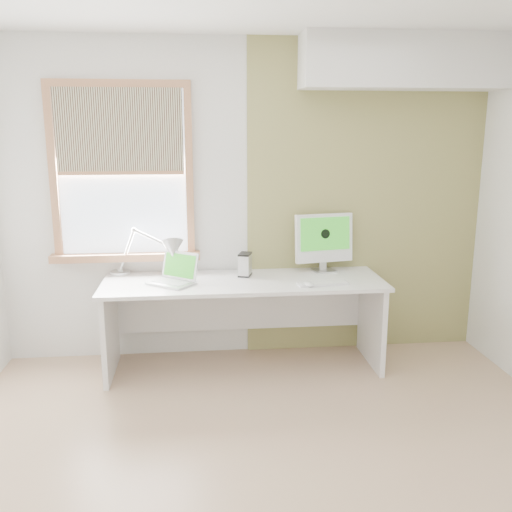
{
  "coord_description": "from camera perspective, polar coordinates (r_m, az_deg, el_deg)",
  "views": [
    {
      "loc": [
        -0.4,
        -2.78,
        1.88
      ],
      "look_at": [
        0.0,
        1.05,
        1.0
      ],
      "focal_mm": 38.76,
      "sensor_mm": 36.0,
      "label": 1
    }
  ],
  "objects": [
    {
      "name": "room",
      "position": [
        2.87,
        2.17,
        1.18
      ],
      "size": [
        4.04,
        3.54,
        2.64
      ],
      "color": "tan",
      "rests_on": "ground"
    },
    {
      "name": "accent_wall",
      "position": [
        4.77,
        11.21,
        5.64
      ],
      "size": [
        2.0,
        0.02,
        2.6
      ],
      "primitive_type": "cube",
      "color": "#909952",
      "rests_on": "room"
    },
    {
      "name": "soffit",
      "position": [
        4.67,
        14.95,
        18.85
      ],
      "size": [
        1.6,
        0.4,
        0.42
      ],
      "primitive_type": "cube",
      "color": "white",
      "rests_on": "room"
    },
    {
      "name": "window",
      "position": [
        4.55,
        -13.66,
        8.28
      ],
      "size": [
        1.2,
        0.14,
        1.42
      ],
      "color": "#9D6744",
      "rests_on": "room"
    },
    {
      "name": "desk",
      "position": [
        4.45,
        -1.34,
        -4.74
      ],
      "size": [
        2.2,
        0.7,
        0.73
      ],
      "color": "white",
      "rests_on": "room"
    },
    {
      "name": "desk_lamp",
      "position": [
        4.44,
        -9.6,
        0.39
      ],
      "size": [
        0.65,
        0.4,
        0.39
      ],
      "color": "#BBBDBF",
      "rests_on": "desk"
    },
    {
      "name": "laptop",
      "position": [
        4.3,
        -8.38,
        -2.0
      ],
      "size": [
        0.42,
        0.41,
        0.23
      ],
      "color": "#BBBDBF",
      "rests_on": "desk"
    },
    {
      "name": "phone_dock",
      "position": [
        4.5,
        -1.39,
        -1.46
      ],
      "size": [
        0.08,
        0.08,
        0.14
      ],
      "color": "#BBBDBF",
      "rests_on": "desk"
    },
    {
      "name": "external_drive",
      "position": [
        4.45,
        -1.14,
        -0.88
      ],
      "size": [
        0.13,
        0.16,
        0.19
      ],
      "color": "#BBBDBF",
      "rests_on": "desk"
    },
    {
      "name": "imac",
      "position": [
        4.6,
        7.02,
        1.73
      ],
      "size": [
        0.5,
        0.2,
        0.48
      ],
      "color": "#BBBDBF",
      "rests_on": "desk"
    },
    {
      "name": "keyboard",
      "position": [
        4.25,
        6.95,
        -2.83
      ],
      "size": [
        0.4,
        0.15,
        0.02
      ],
      "color": "white",
      "rests_on": "desk"
    },
    {
      "name": "mouse",
      "position": [
        4.19,
        5.49,
        -2.92
      ],
      "size": [
        0.09,
        0.12,
        0.03
      ],
      "primitive_type": "ellipsoid",
      "rotation": [
        0.0,
        0.0,
        0.22
      ],
      "color": "white",
      "rests_on": "desk"
    }
  ]
}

